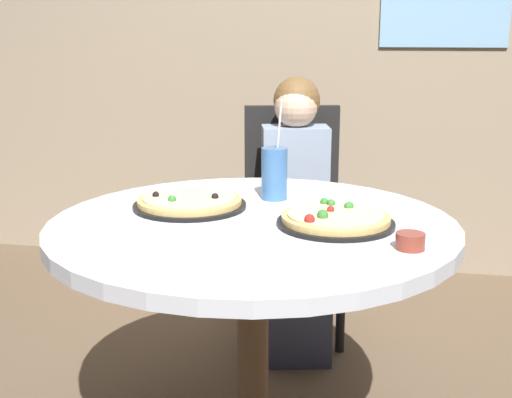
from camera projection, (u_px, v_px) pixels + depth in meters
dining_table at (253, 259)px, 1.88m from camera, size 1.12×1.12×0.75m
chair_wooden at (293, 208)px, 2.84m from camera, size 0.48×0.48×0.95m
diner_child at (296, 231)px, 2.68m from camera, size 0.33×0.43×1.08m
pizza_veggie at (189, 202)px, 1.99m from camera, size 0.33×0.33×0.05m
pizza_cheese at (335, 219)px, 1.81m from camera, size 0.32×0.32×0.05m
soda_cup at (274, 173)px, 2.07m from camera, size 0.08×0.08×0.31m
sauce_bowl at (410, 241)px, 1.61m from camera, size 0.07×0.07×0.04m
plate_small at (307, 188)px, 2.22m from camera, size 0.18×0.18×0.01m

